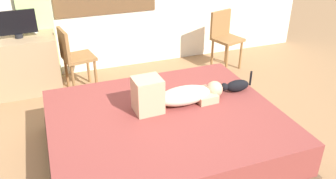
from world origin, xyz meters
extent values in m
plane|color=olive|center=(0.00, 0.00, 0.00)|extent=(16.00, 16.00, 0.00)
cube|color=brown|center=(-0.01, 0.10, 0.07)|extent=(2.20, 1.86, 0.14)
cube|color=brown|center=(-0.01, 0.10, 0.31)|extent=(2.13, 1.81, 0.33)
ellipsoid|color=#CCB299|center=(0.24, 0.24, 0.56)|extent=(0.57, 0.28, 0.17)
sphere|color=tan|center=(0.58, 0.25, 0.56)|extent=(0.17, 0.17, 0.17)
cube|color=tan|center=(-0.14, 0.22, 0.64)|extent=(0.27, 0.25, 0.34)
cube|color=tan|center=(0.46, 0.25, 0.51)|extent=(0.21, 0.29, 0.08)
ellipsoid|color=black|center=(0.86, 0.28, 0.54)|extent=(0.26, 0.12, 0.13)
sphere|color=black|center=(0.70, 0.28, 0.55)|extent=(0.08, 0.08, 0.08)
cylinder|color=black|center=(1.01, 0.27, 0.60)|extent=(0.02, 0.02, 0.16)
cube|color=#997A56|center=(-1.29, 2.07, 0.37)|extent=(0.90, 0.56, 0.74)
cylinder|color=black|center=(-1.27, 2.07, 0.77)|extent=(0.10, 0.10, 0.05)
cube|color=black|center=(-1.27, 2.07, 0.94)|extent=(0.48, 0.05, 0.30)
cylinder|color=white|center=(-1.07, 2.22, 0.78)|extent=(0.06, 0.06, 0.08)
cylinder|color=brown|center=(-0.46, 2.02, 0.22)|extent=(0.04, 0.04, 0.44)
cylinder|color=brown|center=(-0.41, 1.72, 0.22)|extent=(0.04, 0.04, 0.44)
cylinder|color=brown|center=(-0.76, 1.97, 0.22)|extent=(0.04, 0.04, 0.44)
cylinder|color=brown|center=(-0.71, 1.67, 0.22)|extent=(0.04, 0.04, 0.44)
cube|color=brown|center=(-0.59, 1.84, 0.46)|extent=(0.44, 0.44, 0.04)
cube|color=brown|center=(-0.75, 1.81, 0.67)|extent=(0.11, 0.38, 0.38)
cylinder|color=brown|center=(1.78, 1.69, 0.22)|extent=(0.04, 0.04, 0.44)
cylinder|color=brown|center=(1.49, 1.60, 0.22)|extent=(0.04, 0.04, 0.44)
cylinder|color=brown|center=(1.69, 1.98, 0.22)|extent=(0.04, 0.04, 0.44)
cylinder|color=brown|center=(1.40, 1.89, 0.22)|extent=(0.04, 0.04, 0.44)
cube|color=brown|center=(1.59, 1.79, 0.46)|extent=(0.47, 0.47, 0.04)
cube|color=brown|center=(1.54, 1.95, 0.67)|extent=(0.38, 0.15, 0.38)
camera|label=1|loc=(-0.95, -2.50, 2.19)|focal=36.91mm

